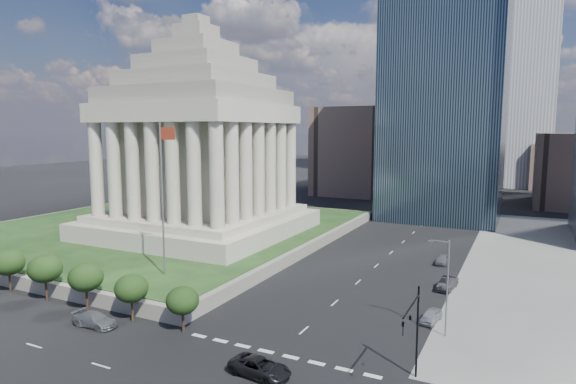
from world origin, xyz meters
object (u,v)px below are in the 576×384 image
Objects in this scene: war_memorial at (198,127)px; parked_sedan_far at (443,259)px; parked_sedan_mid at (447,284)px; traffic_signal_ne at (413,326)px; flagpole at (163,190)px; suv_grey at (95,320)px; pickup_truck at (260,367)px; parked_sedan_near at (431,316)px; street_lamp_north at (446,282)px.

war_memorial is 47.93m from parked_sedan_far.
traffic_signal_ne is at bearing -80.77° from parked_sedan_mid.
parked_sedan_mid is at bearing 26.04° from flagpole.
traffic_signal_ne is 26.98m from parked_sedan_mid.
flagpole is at bearing -133.96° from parked_sedan_far.
suv_grey is at bearing -122.09° from parked_sedan_far.
suv_grey is (-21.00, 1.24, -0.03)m from pickup_truck.
parked_sedan_mid is (10.93, 30.53, 0.01)m from pickup_truck.
parked_sedan_mid is (31.92, 29.28, 0.04)m from suv_grey.
suv_grey is at bearing -143.95° from parked_sedan_near.
pickup_truck is at bearing -47.88° from war_memorial.
traffic_signal_ne is at bearing -65.13° from pickup_truck.
pickup_truck is 1.17× the size of parked_sedan_mid.
flagpole is 35.95m from street_lamp_north.
parked_sedan_mid is at bearing -13.10° from pickup_truck.
street_lamp_north is 1.94× the size of suv_grey.
traffic_signal_ne reaches higher than parked_sedan_mid.
flagpole is 2.50× the size of traffic_signal_ne.
pickup_truck reaches higher than suv_grey.
traffic_signal_ne is at bearing -85.82° from suv_grey.
war_memorial is 55.53m from pickup_truck.
traffic_signal_ne is 15.25m from parked_sedan_near.
flagpole is 3.88× the size of suv_grey.
war_memorial is 53.77m from parked_sedan_near.
parked_sedan_far is at bearing -4.53° from pickup_truck.
pickup_truck is at bearing -32.45° from flagpole.
street_lamp_north is 6.20m from parked_sedan_near.
street_lamp_north is (47.33, -23.00, -15.74)m from war_memorial.
pickup_truck reaches higher than parked_sedan_far.
traffic_signal_ne is at bearing -36.42° from war_memorial.
flagpole is at bearing -146.89° from parked_sedan_mid.
suv_grey reaches higher than parked_sedan_far.
pickup_truck is (-12.75, -15.24, -4.89)m from street_lamp_north.
parked_sedan_far is (29.42, 41.60, -0.02)m from suv_grey.
flagpole reaches higher than parked_sedan_mid.
pickup_truck is (34.57, -38.24, -20.62)m from war_memorial.
parked_sedan_far is (43.00, 4.60, -20.67)m from war_memorial.
street_lamp_north is 20.47m from pickup_truck.
war_memorial is 8.20× the size of parked_sedan_mid.
street_lamp_north is at bearing 85.81° from traffic_signal_ne.
suv_grey is at bearing -69.85° from war_memorial.
suv_grey reaches higher than parked_sedan_near.
war_memorial is 6.99× the size of pickup_truck.
pickup_truck is 43.67m from parked_sedan_far.
traffic_signal_ne is 1.43× the size of pickup_truck.
suv_grey is 43.32m from parked_sedan_mid.
war_memorial reaches higher than parked_sedan_mid.
war_memorial is at bearing 116.89° from flagpole.
traffic_signal_ne is 11.34m from street_lamp_north.
parked_sedan_mid is at bearing -9.63° from war_memorial.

